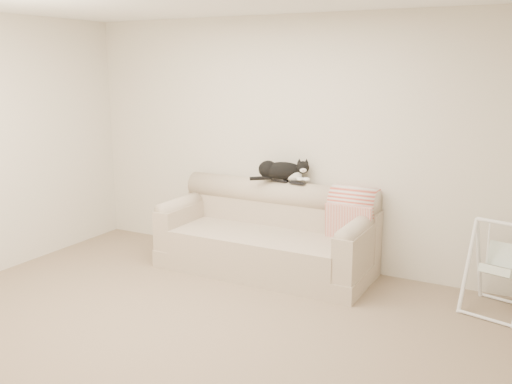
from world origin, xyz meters
TOP-DOWN VIEW (x-y plane):
  - ground_plane at (0.00, 0.00)m, footprint 5.00×5.00m
  - room_shell at (0.00, 0.00)m, footprint 5.04×4.04m
  - sofa at (-0.08, 1.62)m, footprint 2.20×0.93m
  - remote_a at (-0.06, 1.83)m, footprint 0.18×0.06m
  - remote_b at (0.15, 1.81)m, footprint 0.17×0.07m
  - tuxedo_cat at (-0.04, 1.85)m, footprint 0.60×0.41m
  - throw_blanket at (0.75, 1.84)m, footprint 0.46×0.38m
  - baby_swing at (2.15, 1.61)m, footprint 0.61×0.63m

SIDE VIEW (x-z plane):
  - ground_plane at x=0.00m, z-range 0.00..0.00m
  - sofa at x=-0.08m, z-range -0.10..0.80m
  - baby_swing at x=2.15m, z-range 0.00..0.81m
  - throw_blanket at x=0.75m, z-range 0.44..1.01m
  - remote_b at x=0.15m, z-range 0.90..0.92m
  - remote_a at x=-0.06m, z-range 0.90..0.92m
  - tuxedo_cat at x=-0.04m, z-range 0.89..1.14m
  - room_shell at x=0.00m, z-range 0.23..2.83m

